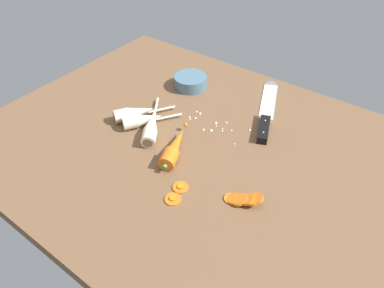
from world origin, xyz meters
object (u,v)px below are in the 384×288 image
at_px(chefs_knife, 267,107).
at_px(whole_carrot, 174,148).
at_px(carrot_slice_stray_near, 173,199).
at_px(parsnip_mid_right, 151,126).
at_px(carrot_slice_stray_mid, 180,187).
at_px(carrot_slice_stack, 243,199).
at_px(parsnip_front, 142,120).
at_px(parsnip_mid_left, 135,113).
at_px(prep_bowl, 190,81).

bearing_deg(chefs_knife, whole_carrot, -107.40).
relative_size(chefs_knife, carrot_slice_stray_near, 8.55).
xyz_separation_m(parsnip_mid_right, carrot_slice_stray_mid, (0.20, -0.12, -0.02)).
relative_size(whole_carrot, carrot_slice_stack, 2.06).
height_order(whole_carrot, parsnip_front, whole_carrot).
height_order(parsnip_mid_left, prep_bowl, same).
distance_m(whole_carrot, prep_bowl, 0.34).
bearing_deg(parsnip_front, whole_carrot, -15.78).
bearing_deg(prep_bowl, carrot_slice_stray_near, -58.42).
bearing_deg(chefs_knife, carrot_slice_stray_near, -91.18).
distance_m(parsnip_mid_left, parsnip_mid_right, 0.08).
relative_size(carrot_slice_stray_near, prep_bowl, 0.36).
distance_m(parsnip_front, parsnip_mid_left, 0.04).
height_order(carrot_slice_stray_near, carrot_slice_stray_mid, same).
distance_m(carrot_slice_stack, carrot_slice_stray_mid, 0.15).
bearing_deg(parsnip_front, prep_bowl, 92.99).
xyz_separation_m(whole_carrot, carrot_slice_stack, (0.23, -0.04, -0.01)).
distance_m(chefs_knife, carrot_slice_stray_near, 0.46).
relative_size(whole_carrot, carrot_slice_stray_mid, 4.61).
height_order(chefs_knife, parsnip_front, parsnip_front).
bearing_deg(parsnip_mid_left, carrot_slice_stack, -12.13).
bearing_deg(carrot_slice_stray_mid, parsnip_mid_right, 148.36).
distance_m(parsnip_mid_right, carrot_slice_stray_near, 0.26).
distance_m(chefs_knife, prep_bowl, 0.27).
height_order(parsnip_mid_right, carrot_slice_stray_mid, parsnip_mid_right).
bearing_deg(carrot_slice_stack, parsnip_mid_right, 168.07).
distance_m(parsnip_mid_left, carrot_slice_stack, 0.44).
bearing_deg(carrot_slice_stack, chefs_knife, 108.71).
relative_size(chefs_knife, carrot_slice_stack, 3.84).
height_order(parsnip_front, carrot_slice_stray_near, parsnip_front).
height_order(carrot_slice_stack, prep_bowl, prep_bowl).
height_order(parsnip_mid_right, prep_bowl, same).
bearing_deg(parsnip_front, carrot_slice_stack, -11.73).
xyz_separation_m(parsnip_front, prep_bowl, (-0.01, 0.25, 0.00)).
bearing_deg(carrot_slice_stray_mid, carrot_slice_stray_near, -78.47).
height_order(chefs_knife, carrot_slice_stack, carrot_slice_stack).
bearing_deg(carrot_slice_stray_near, parsnip_mid_right, 141.89).
xyz_separation_m(whole_carrot, parsnip_mid_left, (-0.19, 0.05, -0.00)).
xyz_separation_m(carrot_slice_stray_mid, prep_bowl, (-0.25, 0.38, 0.02)).
bearing_deg(chefs_knife, parsnip_mid_right, -125.74).
bearing_deg(chefs_knife, parsnip_front, -131.22).
relative_size(carrot_slice_stack, carrot_slice_stray_near, 2.23).
bearing_deg(carrot_slice_stray_mid, parsnip_mid_left, 153.30).
relative_size(chefs_knife, whole_carrot, 1.86).
distance_m(parsnip_front, carrot_slice_stray_near, 0.30).
bearing_deg(parsnip_mid_right, whole_carrot, -17.80).
distance_m(parsnip_front, prep_bowl, 0.26).
distance_m(chefs_knife, parsnip_front, 0.39).
relative_size(whole_carrot, parsnip_front, 1.12).
distance_m(chefs_knife, carrot_slice_stray_mid, 0.42).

